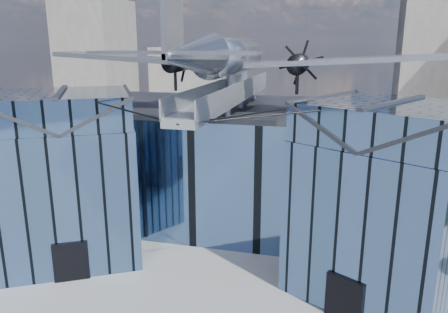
# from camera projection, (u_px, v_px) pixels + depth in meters

# --- Properties ---
(ground_plane) EXTENTS (120.00, 120.00, 0.00)m
(ground_plane) POSITION_uv_depth(u_px,v_px,m) (217.00, 263.00, 30.51)
(ground_plane) COLOR gray
(museum) EXTENTS (32.88, 24.50, 17.60)m
(museum) POSITION_uv_depth(u_px,v_px,m) (236.00, 165.00, 34.55)
(museum) COLOR #486894
(museum) RESTS_ON ground
(bg_towers) EXTENTS (77.00, 24.50, 26.00)m
(bg_towers) POSITION_uv_depth(u_px,v_px,m) (303.00, 72.00, 74.89)
(bg_towers) COLOR slate
(bg_towers) RESTS_ON ground
(tree_side_w) EXTENTS (5.03, 5.03, 6.10)m
(tree_side_w) POSITION_uv_depth(u_px,v_px,m) (25.00, 164.00, 39.99)
(tree_side_w) COLOR #362215
(tree_side_w) RESTS_ON ground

